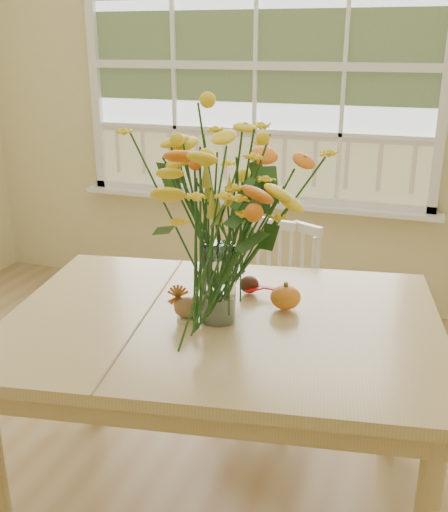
% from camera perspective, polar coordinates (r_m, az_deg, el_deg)
% --- Properties ---
extents(wall_back, '(4.00, 0.02, 2.70)m').
position_cam_1_polar(wall_back, '(3.94, 3.11, 14.77)').
color(wall_back, beige).
rests_on(wall_back, floor).
extents(window, '(2.42, 0.12, 1.74)m').
position_cam_1_polar(window, '(3.89, 3.00, 17.39)').
color(window, silver).
rests_on(window, wall_back).
extents(dining_table, '(1.64, 1.28, 0.80)m').
position_cam_1_polar(dining_table, '(2.12, -0.17, -8.15)').
color(dining_table, tan).
rests_on(dining_table, floor).
extents(windsor_chair, '(0.47, 0.45, 0.89)m').
position_cam_1_polar(windsor_chair, '(2.86, 4.48, -4.95)').
color(windsor_chair, white).
rests_on(windsor_chair, floor).
extents(flower_vase, '(0.56, 0.56, 0.67)m').
position_cam_1_polar(flower_vase, '(1.92, -0.59, 4.74)').
color(flower_vase, white).
rests_on(flower_vase, dining_table).
extents(pumpkin, '(0.11, 0.11, 0.08)m').
position_cam_1_polar(pumpkin, '(2.13, 5.87, -4.04)').
color(pumpkin, orange).
rests_on(pumpkin, dining_table).
extents(turkey_figurine, '(0.11, 0.09, 0.12)m').
position_cam_1_polar(turkey_figurine, '(2.04, -3.50, -4.94)').
color(turkey_figurine, '#CCB78C').
rests_on(turkey_figurine, dining_table).
extents(dark_gourd, '(0.13, 0.09, 0.07)m').
position_cam_1_polar(dark_gourd, '(2.26, 2.41, -2.80)').
color(dark_gourd, '#38160F').
rests_on(dark_gourd, dining_table).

